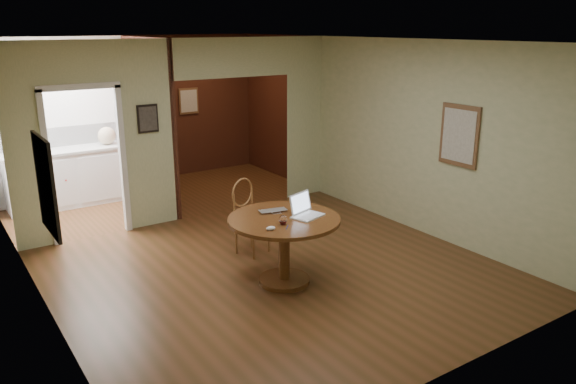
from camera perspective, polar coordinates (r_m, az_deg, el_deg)
floor at (r=6.84m, az=-0.93°, el=-8.26°), size 5.00×5.00×0.00m
room_shell at (r=8.94m, az=-14.53°, el=5.85°), size 5.20×7.50×5.00m
dining_table at (r=6.39m, az=-0.40°, el=-4.37°), size 1.27×1.27×0.79m
chair at (r=7.28m, az=-4.05°, el=-2.04°), size 0.53×0.53×0.99m
open_laptop at (r=6.38m, az=1.68°, el=-1.82°), size 0.41×0.40×0.25m
closed_laptop at (r=6.47m, az=-1.37°, el=-2.05°), size 0.36×0.27×0.03m
mouse at (r=5.94m, az=-1.77°, el=-3.70°), size 0.11×0.07×0.04m
wine_glass at (r=6.09m, az=-0.52°, el=-2.86°), size 0.09×0.09×0.10m
pen at (r=6.02m, az=-0.09°, el=-3.58°), size 0.10×0.10×0.01m
kitchen_cabinet at (r=9.92m, az=-21.15°, el=1.46°), size 2.06×0.60×0.94m
grocery_bag at (r=9.94m, az=-17.94°, el=5.46°), size 0.34×0.30×0.30m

